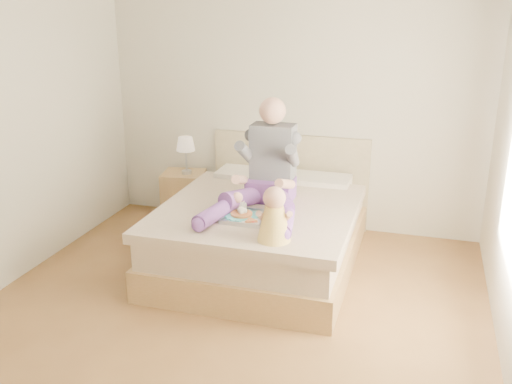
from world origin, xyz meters
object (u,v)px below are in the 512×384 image
(nightstand, at_px, (184,196))
(tray, at_px, (252,216))
(bed, at_px, (265,228))
(adult, at_px, (267,174))
(baby, at_px, (274,218))

(nightstand, bearing_deg, tray, -56.72)
(tray, bearing_deg, bed, 93.99)
(tray, bearing_deg, adult, 87.35)
(adult, xyz_separation_m, tray, (-0.02, -0.38, -0.25))
(adult, height_order, tray, adult)
(bed, xyz_separation_m, tray, (0.04, -0.52, 0.32))
(tray, bearing_deg, baby, -52.24)
(adult, distance_m, tray, 0.46)
(bed, bearing_deg, baby, -69.77)
(bed, relative_size, adult, 1.90)
(nightstand, relative_size, baby, 1.27)
(bed, relative_size, tray, 4.65)
(baby, bearing_deg, tray, 113.39)
(nightstand, height_order, baby, baby)
(nightstand, relative_size, adult, 0.48)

